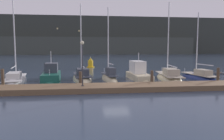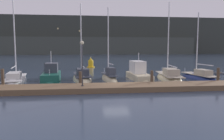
{
  "view_description": "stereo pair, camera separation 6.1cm",
  "coord_description": "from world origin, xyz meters",
  "px_view_note": "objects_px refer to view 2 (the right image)",
  "views": [
    {
      "loc": [
        -2.94,
        -20.32,
        3.63
      ],
      "look_at": [
        0.0,
        3.53,
        1.2
      ],
      "focal_mm": 35.0,
      "sensor_mm": 36.0,
      "label": 1
    },
    {
      "loc": [
        -2.88,
        -20.33,
        3.63
      ],
      "look_at": [
        0.0,
        3.53,
        1.2
      ],
      "focal_mm": 35.0,
      "sensor_mm": 36.0,
      "label": 2
    }
  ],
  "objects_px": {
    "sailboat_berth_1": "(16,81)",
    "motorboat_berth_5": "(139,76)",
    "sailboat_berth_7": "(199,78)",
    "rowboat_adrift": "(219,74)",
    "sailboat_berth_6": "(169,79)",
    "dock_lamppost": "(82,56)",
    "sailboat_berth_4": "(109,79)",
    "motorboat_berth_2": "(51,77)",
    "channel_buoy": "(91,64)",
    "sailboat_berth_3": "(82,79)"
  },
  "relations": [
    {
      "from": "sailboat_berth_1",
      "to": "motorboat_berth_5",
      "type": "height_order",
      "value": "sailboat_berth_1"
    },
    {
      "from": "sailboat_berth_7",
      "to": "rowboat_adrift",
      "type": "height_order",
      "value": "sailboat_berth_7"
    },
    {
      "from": "sailboat_berth_6",
      "to": "dock_lamppost",
      "type": "relative_size",
      "value": 2.55
    },
    {
      "from": "motorboat_berth_5",
      "to": "sailboat_berth_6",
      "type": "distance_m",
      "value": 3.5
    },
    {
      "from": "sailboat_berth_4",
      "to": "sailboat_berth_6",
      "type": "xyz_separation_m",
      "value": [
        6.92,
        -0.06,
        -0.04
      ]
    },
    {
      "from": "sailboat_berth_6",
      "to": "sailboat_berth_7",
      "type": "relative_size",
      "value": 1.14
    },
    {
      "from": "motorboat_berth_5",
      "to": "sailboat_berth_7",
      "type": "relative_size",
      "value": 0.72
    },
    {
      "from": "dock_lamppost",
      "to": "sailboat_berth_1",
      "type": "bearing_deg",
      "value": 140.08
    },
    {
      "from": "motorboat_berth_2",
      "to": "sailboat_berth_4",
      "type": "xyz_separation_m",
      "value": [
        6.48,
        -1.11,
        -0.17
      ]
    },
    {
      "from": "rowboat_adrift",
      "to": "motorboat_berth_2",
      "type": "bearing_deg",
      "value": -172.19
    },
    {
      "from": "sailboat_berth_6",
      "to": "rowboat_adrift",
      "type": "height_order",
      "value": "sailboat_berth_6"
    },
    {
      "from": "sailboat_berth_4",
      "to": "dock_lamppost",
      "type": "relative_size",
      "value": 2.36
    },
    {
      "from": "channel_buoy",
      "to": "dock_lamppost",
      "type": "distance_m",
      "value": 22.54
    },
    {
      "from": "sailboat_berth_6",
      "to": "dock_lamppost",
      "type": "bearing_deg",
      "value": -149.72
    },
    {
      "from": "sailboat_berth_3",
      "to": "sailboat_berth_6",
      "type": "distance_m",
      "value": 10.02
    },
    {
      "from": "sailboat_berth_3",
      "to": "channel_buoy",
      "type": "distance_m",
      "value": 15.66
    },
    {
      "from": "channel_buoy",
      "to": "dock_lamppost",
      "type": "xyz_separation_m",
      "value": [
        -1.23,
        -22.4,
        2.25
      ]
    },
    {
      "from": "sailboat_berth_6",
      "to": "dock_lamppost",
      "type": "xyz_separation_m",
      "value": [
        -9.81,
        -5.73,
        2.87
      ]
    },
    {
      "from": "channel_buoy",
      "to": "rowboat_adrift",
      "type": "xyz_separation_m",
      "value": [
        17.62,
        -12.42,
        -0.74
      ]
    },
    {
      "from": "motorboat_berth_5",
      "to": "sailboat_berth_7",
      "type": "height_order",
      "value": "sailboat_berth_7"
    },
    {
      "from": "motorboat_berth_5",
      "to": "sailboat_berth_6",
      "type": "relative_size",
      "value": 0.63
    },
    {
      "from": "sailboat_berth_6",
      "to": "rowboat_adrift",
      "type": "bearing_deg",
      "value": 25.16
    },
    {
      "from": "sailboat_berth_6",
      "to": "rowboat_adrift",
      "type": "xyz_separation_m",
      "value": [
        9.04,
        4.25,
        -0.11
      ]
    },
    {
      "from": "sailboat_berth_4",
      "to": "channel_buoy",
      "type": "relative_size",
      "value": 4.46
    },
    {
      "from": "sailboat_berth_1",
      "to": "sailboat_berth_7",
      "type": "distance_m",
      "value": 20.69
    },
    {
      "from": "sailboat_berth_4",
      "to": "dock_lamppost",
      "type": "xyz_separation_m",
      "value": [
        -2.9,
        -5.79,
        2.83
      ]
    },
    {
      "from": "sailboat_berth_4",
      "to": "sailboat_berth_7",
      "type": "relative_size",
      "value": 1.06
    },
    {
      "from": "motorboat_berth_2",
      "to": "channel_buoy",
      "type": "distance_m",
      "value": 16.24
    },
    {
      "from": "sailboat_berth_3",
      "to": "rowboat_adrift",
      "type": "relative_size",
      "value": 3.49
    },
    {
      "from": "sailboat_berth_3",
      "to": "sailboat_berth_7",
      "type": "relative_size",
      "value": 1.12
    },
    {
      "from": "sailboat_berth_4",
      "to": "channel_buoy",
      "type": "height_order",
      "value": "sailboat_berth_4"
    },
    {
      "from": "sailboat_berth_1",
      "to": "channel_buoy",
      "type": "bearing_deg",
      "value": 62.67
    },
    {
      "from": "motorboat_berth_5",
      "to": "dock_lamppost",
      "type": "relative_size",
      "value": 1.61
    },
    {
      "from": "channel_buoy",
      "to": "dock_lamppost",
      "type": "height_order",
      "value": "dock_lamppost"
    },
    {
      "from": "sailboat_berth_7",
      "to": "sailboat_berth_4",
      "type": "bearing_deg",
      "value": 179.27
    },
    {
      "from": "motorboat_berth_5",
      "to": "rowboat_adrift",
      "type": "height_order",
      "value": "motorboat_berth_5"
    },
    {
      "from": "sailboat_berth_4",
      "to": "sailboat_berth_6",
      "type": "distance_m",
      "value": 6.92
    },
    {
      "from": "dock_lamppost",
      "to": "rowboat_adrift",
      "type": "relative_size",
      "value": 1.4
    },
    {
      "from": "motorboat_berth_2",
      "to": "rowboat_adrift",
      "type": "distance_m",
      "value": 22.65
    },
    {
      "from": "rowboat_adrift",
      "to": "motorboat_berth_5",
      "type": "bearing_deg",
      "value": -163.58
    },
    {
      "from": "sailboat_berth_6",
      "to": "rowboat_adrift",
      "type": "distance_m",
      "value": 9.99
    },
    {
      "from": "motorboat_berth_2",
      "to": "sailboat_berth_7",
      "type": "xyz_separation_m",
      "value": [
        17.05,
        -1.24,
        -0.21
      ]
    },
    {
      "from": "sailboat_berth_3",
      "to": "sailboat_berth_6",
      "type": "bearing_deg",
      "value": -6.19
    },
    {
      "from": "dock_lamppost",
      "to": "rowboat_adrift",
      "type": "distance_m",
      "value": 21.54
    },
    {
      "from": "channel_buoy",
      "to": "rowboat_adrift",
      "type": "relative_size",
      "value": 0.74
    },
    {
      "from": "sailboat_berth_4",
      "to": "sailboat_berth_3",
      "type": "bearing_deg",
      "value": 161.48
    },
    {
      "from": "dock_lamppost",
      "to": "motorboat_berth_2",
      "type": "bearing_deg",
      "value": 117.46
    },
    {
      "from": "motorboat_berth_2",
      "to": "motorboat_berth_5",
      "type": "height_order",
      "value": "motorboat_berth_2"
    },
    {
      "from": "sailboat_berth_4",
      "to": "sailboat_berth_1",
      "type": "bearing_deg",
      "value": 178.57
    },
    {
      "from": "channel_buoy",
      "to": "sailboat_berth_1",
      "type": "bearing_deg",
      "value": -117.33
    }
  ]
}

